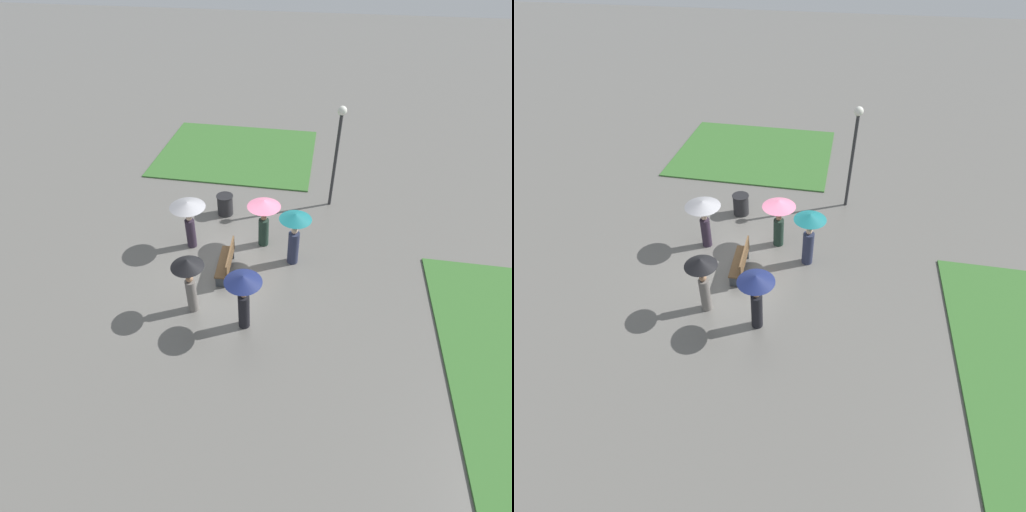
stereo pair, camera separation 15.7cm
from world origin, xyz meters
TOP-DOWN VIEW (x-y plane):
  - ground_plane at (0.00, 0.00)m, footprint 90.00×90.00m
  - lawn_patch_near at (-7.72, -1.26)m, footprint 6.05×7.34m
  - park_bench at (0.66, 0.20)m, footprint 1.58×0.53m
  - lamp_post at (-3.96, 3.33)m, footprint 0.32×0.32m
  - trash_bin at (-2.58, -0.62)m, footprint 0.64×0.64m
  - crowd_person_teal at (-0.22, 2.23)m, footprint 1.02×1.02m
  - crowd_person_grey at (-0.45, -1.32)m, footprint 1.19×1.19m
  - crowd_person_black at (2.40, -0.42)m, footprint 0.92×0.92m
  - crowd_person_pink at (-0.98, 1.12)m, footprint 1.12×1.12m
  - crowd_person_navy at (2.74, 1.17)m, footprint 1.01×1.01m

SIDE VIEW (x-z plane):
  - ground_plane at x=0.00m, z-range 0.00..0.00m
  - lawn_patch_near at x=-7.72m, z-range 0.00..0.06m
  - trash_bin at x=-2.58m, z-range 0.00..0.81m
  - park_bench at x=0.66m, z-range 0.01..0.91m
  - crowd_person_teal at x=-0.22m, z-range 0.33..2.25m
  - crowd_person_pink at x=-0.98m, z-range 0.43..2.24m
  - crowd_person_grey at x=-0.45m, z-range 0.45..2.25m
  - crowd_person_navy at x=2.74m, z-range 0.41..2.33m
  - crowd_person_black at x=2.40m, z-range 0.42..2.35m
  - lamp_post at x=-3.96m, z-range 0.60..4.53m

